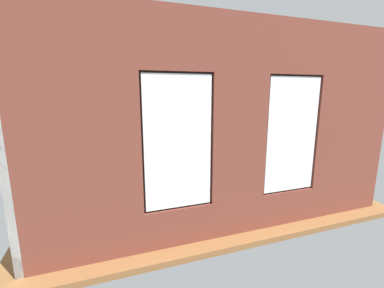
% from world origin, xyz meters
% --- Properties ---
extents(ground_plane, '(6.97, 5.56, 0.10)m').
position_xyz_m(ground_plane, '(0.00, 0.00, -0.05)').
color(ground_plane, brown).
extents(brick_wall_with_windows, '(6.37, 0.30, 3.44)m').
position_xyz_m(brick_wall_with_windows, '(0.00, 2.40, 1.72)').
color(brick_wall_with_windows, brown).
rests_on(brick_wall_with_windows, ground_plane).
extents(white_wall_right, '(0.10, 4.56, 3.44)m').
position_xyz_m(white_wall_right, '(3.13, 0.20, 1.72)').
color(white_wall_right, silver).
rests_on(white_wall_right, ground_plane).
extents(couch_by_window, '(2.01, 0.87, 0.80)m').
position_xyz_m(couch_by_window, '(0.48, 1.75, 0.33)').
color(couch_by_window, black).
rests_on(couch_by_window, ground_plane).
extents(couch_left, '(0.90, 1.80, 0.80)m').
position_xyz_m(couch_left, '(-2.48, -0.14, 0.33)').
color(couch_left, black).
rests_on(couch_left, ground_plane).
extents(coffee_table, '(1.25, 0.89, 0.43)m').
position_xyz_m(coffee_table, '(0.21, -0.27, 0.38)').
color(coffee_table, olive).
rests_on(coffee_table, ground_plane).
extents(cup_ceramic, '(0.08, 0.08, 0.09)m').
position_xyz_m(cup_ceramic, '(0.21, -0.27, 0.47)').
color(cup_ceramic, '#B23D38').
rests_on(cup_ceramic, coffee_table).
extents(candle_jar, '(0.08, 0.08, 0.12)m').
position_xyz_m(candle_jar, '(0.59, -0.14, 0.49)').
color(candle_jar, '#B7333D').
rests_on(candle_jar, coffee_table).
extents(table_plant_small, '(0.16, 0.16, 0.25)m').
position_xyz_m(table_plant_small, '(0.37, -0.38, 0.56)').
color(table_plant_small, beige).
rests_on(table_plant_small, coffee_table).
extents(remote_silver, '(0.18, 0.11, 0.02)m').
position_xyz_m(remote_silver, '(0.12, -0.14, 0.44)').
color(remote_silver, '#B2B2B7').
rests_on(remote_silver, coffee_table).
extents(remote_black, '(0.18, 0.11, 0.02)m').
position_xyz_m(remote_black, '(-0.13, -0.43, 0.44)').
color(remote_black, black).
rests_on(remote_black, coffee_table).
extents(media_console, '(0.95, 0.42, 0.47)m').
position_xyz_m(media_console, '(2.83, 0.49, 0.24)').
color(media_console, black).
rests_on(media_console, ground_plane).
extents(tv_flatscreen, '(0.98, 0.20, 0.68)m').
position_xyz_m(tv_flatscreen, '(2.83, 0.48, 0.82)').
color(tv_flatscreen, black).
rests_on(tv_flatscreen, media_console).
extents(potted_plant_foreground_right, '(0.48, 0.48, 0.73)m').
position_xyz_m(potted_plant_foreground_right, '(2.53, -1.73, 0.46)').
color(potted_plant_foreground_right, gray).
rests_on(potted_plant_foreground_right, ground_plane).
extents(potted_plant_corner_near_left, '(0.67, 0.67, 0.92)m').
position_xyz_m(potted_plant_corner_near_left, '(-2.63, -1.78, 0.59)').
color(potted_plant_corner_near_left, gray).
rests_on(potted_plant_corner_near_left, ground_plane).
extents(potted_plant_by_left_couch, '(0.53, 0.53, 0.68)m').
position_xyz_m(potted_plant_by_left_couch, '(-2.08, -1.49, 0.46)').
color(potted_plant_by_left_couch, '#47423D').
rests_on(potted_plant_by_left_couch, ground_plane).
extents(potted_plant_between_couches, '(0.94, 0.92, 1.39)m').
position_xyz_m(potted_plant_between_couches, '(-0.97, 1.70, 0.86)').
color(potted_plant_between_couches, brown).
rests_on(potted_plant_between_couches, ground_plane).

